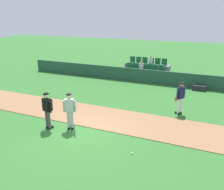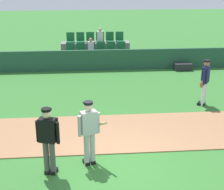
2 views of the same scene
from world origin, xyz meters
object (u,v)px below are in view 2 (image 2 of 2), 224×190
Objects in this scene: runner_navy_jersey at (205,81)px; equipment_bag at (183,67)px; batter_grey_jersey at (89,131)px; umpire_home_plate at (48,137)px.

equipment_bag is at bearing 82.47° from runner_navy_jersey.
runner_navy_jersey is (4.37, 3.87, -0.01)m from batter_grey_jersey.
equipment_bag is (5.01, 8.73, -0.79)m from batter_grey_jersey.
runner_navy_jersey is 4.97m from equipment_bag.
umpire_home_plate is 10.91m from equipment_bag.
umpire_home_plate is 1.00× the size of runner_navy_jersey.
umpire_home_plate and runner_navy_jersey have the same top height.
umpire_home_plate is (-0.99, -0.35, 0.03)m from batter_grey_jersey.
equipment_bag is (6.00, 9.08, -0.82)m from umpire_home_plate.
batter_grey_jersey is at bearing -119.83° from equipment_bag.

